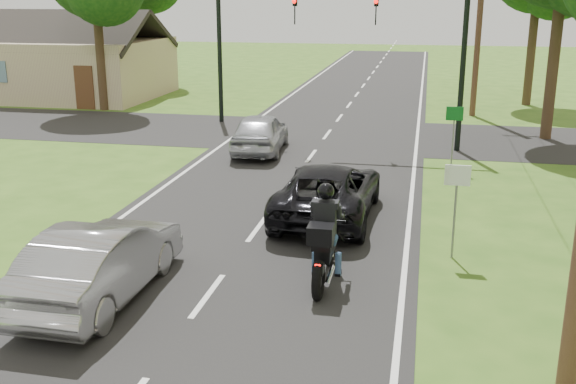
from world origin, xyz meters
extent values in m
plane|color=#345A19|center=(0.00, 0.00, 0.00)|extent=(140.00, 140.00, 0.00)
cube|color=black|center=(0.00, 10.00, 0.01)|extent=(8.00, 100.00, 0.01)
cube|color=black|center=(0.00, 16.00, 0.01)|extent=(60.00, 7.00, 0.01)
torus|color=black|center=(2.10, 1.99, 0.37)|extent=(0.16, 0.73, 0.73)
torus|color=black|center=(2.12, 0.33, 0.37)|extent=(0.18, 0.80, 0.80)
cube|color=black|center=(2.11, 1.27, 0.70)|extent=(0.32, 1.06, 0.33)
sphere|color=black|center=(2.11, 1.55, 0.90)|extent=(0.38, 0.38, 0.38)
cube|color=black|center=(2.11, 0.88, 0.90)|extent=(0.38, 0.61, 0.11)
cube|color=#FF0C07|center=(2.12, 0.20, 0.72)|extent=(0.11, 0.03, 0.06)
cylinder|color=silver|center=(2.29, 0.66, 0.35)|extent=(0.11, 0.89, 0.10)
cylinder|color=black|center=(2.11, 1.77, 1.10)|extent=(0.69, 0.05, 0.04)
cube|color=black|center=(2.12, 0.55, 1.23)|extent=(0.49, 0.45, 0.36)
cube|color=black|center=(2.11, 1.10, 1.38)|extent=(0.45, 0.25, 0.67)
sphere|color=black|center=(2.11, 1.18, 1.90)|extent=(0.33, 0.33, 0.33)
cylinder|color=navy|center=(1.86, 1.47, 0.26)|extent=(0.13, 0.13, 0.50)
cylinder|color=navy|center=(2.35, 1.47, 0.26)|extent=(0.13, 0.13, 0.50)
imported|color=black|center=(1.59, 5.26, 0.72)|extent=(2.46, 5.14, 1.41)
imported|color=#9E9EA2|center=(-1.95, -0.47, 0.76)|extent=(1.63, 4.55, 1.49)
imported|color=#A9ABB1|center=(-1.97, 12.29, 0.74)|extent=(2.05, 4.42, 1.46)
cylinder|color=black|center=(5.20, 14.00, 3.00)|extent=(0.20, 0.20, 6.00)
imported|color=black|center=(2.00, 14.00, 5.05)|extent=(0.16, 0.36, 1.00)
imported|color=black|center=(-1.00, 14.00, 5.05)|extent=(0.16, 0.36, 1.00)
sphere|color=#FF0C07|center=(2.00, 13.82, 5.38)|extent=(0.16, 0.16, 0.16)
sphere|color=#FF0C07|center=(-1.00, 13.82, 5.38)|extent=(0.16, 0.16, 0.16)
cylinder|color=black|center=(-5.20, 18.00, 3.00)|extent=(0.20, 0.20, 6.00)
cylinder|color=brown|center=(6.20, 22.00, 5.00)|extent=(0.28, 0.28, 10.00)
cylinder|color=slate|center=(4.70, 3.00, 1.00)|extent=(0.05, 0.05, 2.00)
cube|color=silver|center=(4.70, 2.97, 1.90)|extent=(0.55, 0.04, 0.45)
cylinder|color=slate|center=(4.90, 11.00, 1.00)|extent=(0.05, 0.05, 2.00)
cube|color=#0C591E|center=(4.90, 10.97, 1.90)|extent=(0.55, 0.04, 0.45)
cylinder|color=#332316|center=(8.80, 17.00, 3.50)|extent=(0.44, 0.44, 7.00)
cylinder|color=#332316|center=(9.20, 26.00, 3.22)|extent=(0.44, 0.44, 6.44)
cylinder|color=#332316|center=(-12.00, 20.00, 3.08)|extent=(0.44, 0.44, 6.16)
cylinder|color=#332316|center=(-14.00, 30.00, 3.36)|extent=(0.44, 0.44, 6.72)
cube|color=tan|center=(-16.00, 24.00, 1.60)|extent=(10.00, 8.00, 3.20)
cube|color=black|center=(-16.00, 22.00, 3.70)|extent=(10.20, 4.00, 2.29)
cube|color=black|center=(-16.00, 26.00, 3.70)|extent=(10.20, 4.00, 2.29)
camera|label=1|loc=(3.92, -11.41, 5.62)|focal=42.00mm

